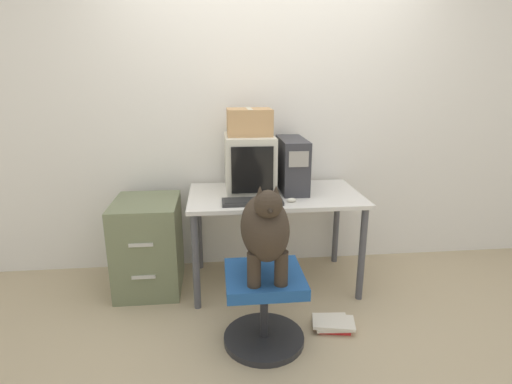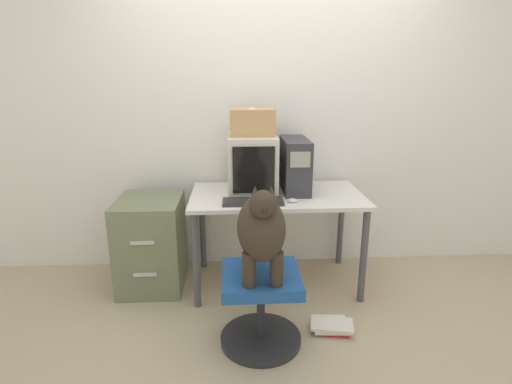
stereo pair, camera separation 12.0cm
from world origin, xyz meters
TOP-DOWN VIEW (x-y plane):
  - ground_plane at (0.00, 0.00)m, footprint 12.00×12.00m
  - wall_back at (0.00, 0.79)m, footprint 8.00×0.05m
  - desk at (0.00, 0.36)m, footprint 1.29×0.73m
  - crt_monitor at (-0.18, 0.47)m, footprint 0.36×0.47m
  - pc_tower at (0.15, 0.46)m, footprint 0.19×0.48m
  - keyboard at (-0.19, 0.14)m, footprint 0.42×0.16m
  - computer_mouse at (0.09, 0.14)m, footprint 0.07×0.04m
  - office_chair at (-0.17, -0.37)m, footprint 0.50×0.50m
  - dog at (-0.17, -0.40)m, footprint 0.28×0.50m
  - filing_cabinet at (-0.97, 0.39)m, footprint 0.47×0.57m
  - cardboard_box at (-0.18, 0.47)m, footprint 0.33×0.27m
  - book_stack_floor at (0.30, -0.28)m, footprint 0.30×0.24m

SIDE VIEW (x-z plane):
  - ground_plane at x=0.00m, z-range 0.00..0.00m
  - book_stack_floor at x=0.30m, z-range 0.00..0.06m
  - office_chair at x=-0.17m, z-range 0.03..0.50m
  - filing_cabinet at x=-0.97m, z-range 0.00..0.70m
  - desk at x=0.00m, z-range 0.28..1.02m
  - keyboard at x=-0.19m, z-range 0.74..0.77m
  - computer_mouse at x=0.09m, z-range 0.74..0.77m
  - dog at x=-0.17m, z-range 0.48..1.06m
  - pc_tower at x=0.15m, z-range 0.74..1.14m
  - crt_monitor at x=-0.18m, z-range 0.74..1.17m
  - cardboard_box at x=-0.18m, z-range 1.17..1.36m
  - wall_back at x=0.00m, z-range 0.00..2.60m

